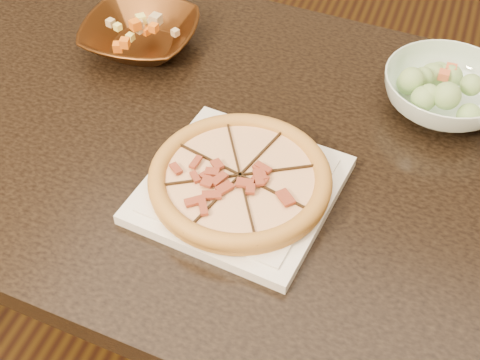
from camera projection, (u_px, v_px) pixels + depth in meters
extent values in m
cube|color=#3A250B|center=(233.00, 328.00, 1.73)|extent=(4.00, 4.00, 0.02)
cube|color=black|center=(210.00, 137.00, 1.14)|extent=(1.33, 0.90, 0.04)
cylinder|color=black|center=(64.00, 112.00, 1.76)|extent=(0.07, 0.07, 0.71)
cube|color=silver|center=(240.00, 189.00, 1.02)|extent=(0.31, 0.31, 0.02)
cube|color=silver|center=(240.00, 185.00, 1.01)|extent=(0.26, 0.26, 0.00)
cylinder|color=#C17E2F|center=(240.00, 181.00, 1.01)|extent=(0.27, 0.27, 0.01)
torus|color=#C17E2F|center=(240.00, 177.00, 1.00)|extent=(0.28, 0.28, 0.03)
cylinder|color=#FFD28E|center=(240.00, 178.00, 1.00)|extent=(0.22, 0.22, 0.01)
cube|color=black|center=(240.00, 175.00, 1.00)|extent=(0.07, 0.26, 0.01)
cube|color=black|center=(240.00, 175.00, 1.00)|extent=(0.14, 0.24, 0.01)
cube|color=black|center=(240.00, 175.00, 1.00)|extent=(0.26, 0.07, 0.01)
cube|color=black|center=(240.00, 175.00, 1.00)|extent=(0.24, 0.14, 0.01)
cube|color=brown|center=(251.00, 180.00, 0.99)|extent=(0.03, 0.02, 0.00)
cube|color=brown|center=(269.00, 181.00, 0.98)|extent=(0.02, 0.01, 0.00)
cube|color=brown|center=(288.00, 174.00, 0.99)|extent=(0.03, 0.02, 0.00)
cube|color=brown|center=(258.00, 170.00, 1.00)|extent=(0.03, 0.03, 0.00)
cube|color=brown|center=(269.00, 160.00, 1.01)|extent=(0.03, 0.03, 0.00)
cube|color=brown|center=(272.00, 146.00, 1.04)|extent=(0.02, 0.03, 0.00)
cube|color=brown|center=(249.00, 159.00, 1.02)|extent=(0.01, 0.02, 0.00)
cube|color=brown|center=(243.00, 146.00, 1.04)|extent=(0.02, 0.03, 0.00)
cube|color=brown|center=(228.00, 135.00, 1.05)|extent=(0.02, 0.03, 0.00)
cube|color=brown|center=(226.00, 156.00, 1.02)|extent=(0.03, 0.03, 0.00)
cube|color=brown|center=(208.00, 152.00, 1.03)|extent=(0.03, 0.02, 0.00)
cube|color=brown|center=(225.00, 169.00, 1.00)|extent=(0.03, 0.02, 0.00)
cube|color=brown|center=(207.00, 170.00, 1.00)|extent=(0.03, 0.02, 0.00)
cube|color=brown|center=(189.00, 179.00, 0.99)|extent=(0.03, 0.02, 0.00)
cube|color=brown|center=(220.00, 181.00, 0.99)|extent=(0.03, 0.03, 0.00)
cube|color=brown|center=(210.00, 193.00, 0.97)|extent=(0.02, 0.03, 0.00)
cube|color=brown|center=(210.00, 211.00, 0.95)|extent=(0.02, 0.03, 0.00)
cube|color=brown|center=(234.00, 193.00, 0.97)|extent=(0.02, 0.03, 0.00)
cube|color=brown|center=(243.00, 207.00, 0.95)|extent=(0.02, 0.03, 0.00)
cube|color=brown|center=(245.00, 184.00, 0.98)|extent=(0.03, 0.03, 0.00)
cube|color=brown|center=(260.00, 193.00, 0.97)|extent=(0.03, 0.02, 0.00)
imported|color=#4F2C12|center=(141.00, 35.00, 1.27)|extent=(0.23, 0.23, 0.05)
cube|color=tan|center=(138.00, 17.00, 1.24)|extent=(0.03, 0.03, 0.03)
cube|color=orange|center=(146.00, 17.00, 1.24)|extent=(0.03, 0.03, 0.03)
cube|color=#FFF769|center=(153.00, 13.00, 1.25)|extent=(0.03, 0.03, 0.03)
cube|color=tan|center=(154.00, 7.00, 1.26)|extent=(0.03, 0.03, 0.03)
cube|color=orange|center=(140.00, 15.00, 1.24)|extent=(0.03, 0.03, 0.03)
cube|color=#FFF769|center=(137.00, 10.00, 1.25)|extent=(0.03, 0.03, 0.03)
cube|color=tan|center=(129.00, 8.00, 1.26)|extent=(0.03, 0.03, 0.03)
cube|color=orange|center=(138.00, 17.00, 1.24)|extent=(0.03, 0.03, 0.03)
cube|color=#FFF769|center=(130.00, 16.00, 1.24)|extent=(0.03, 0.03, 0.03)
cube|color=tan|center=(122.00, 20.00, 1.23)|extent=(0.03, 0.03, 0.03)
cube|color=orange|center=(118.00, 26.00, 1.22)|extent=(0.03, 0.03, 0.03)
cube|color=#FFF769|center=(135.00, 20.00, 1.23)|extent=(0.03, 0.03, 0.03)
cube|color=tan|center=(136.00, 24.00, 1.22)|extent=(0.03, 0.03, 0.03)
cube|color=orange|center=(144.00, 28.00, 1.22)|extent=(0.03, 0.03, 0.03)
cube|color=#FFF769|center=(139.00, 18.00, 1.24)|extent=(0.03, 0.03, 0.03)
imported|color=white|center=(445.00, 92.00, 1.14)|extent=(0.26, 0.26, 0.07)
sphere|color=#A2D06F|center=(452.00, 68.00, 1.10)|extent=(0.04, 0.04, 0.04)
sphere|color=#A2D06F|center=(464.00, 66.00, 1.11)|extent=(0.04, 0.04, 0.04)
sphere|color=#A2D06F|center=(466.00, 57.00, 1.12)|extent=(0.04, 0.04, 0.04)
sphere|color=#A2D06F|center=(452.00, 64.00, 1.11)|extent=(0.04, 0.04, 0.04)
sphere|color=#A2D06F|center=(442.00, 57.00, 1.12)|extent=(0.04, 0.04, 0.04)
sphere|color=#A2D06F|center=(451.00, 67.00, 1.10)|extent=(0.04, 0.04, 0.04)
sphere|color=#A2D06F|center=(438.00, 67.00, 1.10)|extent=(0.04, 0.04, 0.04)
sphere|color=#A2D06F|center=(432.00, 76.00, 1.09)|extent=(0.04, 0.04, 0.04)
sphere|color=#A2D06F|center=(450.00, 72.00, 1.09)|extent=(0.04, 0.04, 0.04)
sphere|color=#A2D06F|center=(459.00, 81.00, 1.08)|extent=(0.04, 0.04, 0.04)
sphere|color=#A2D06F|center=(455.00, 69.00, 1.10)|extent=(0.04, 0.04, 0.04)
cube|color=orange|center=(468.00, 68.00, 1.12)|extent=(0.02, 0.02, 0.01)
cube|color=orange|center=(434.00, 76.00, 1.10)|extent=(0.02, 0.02, 0.01)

